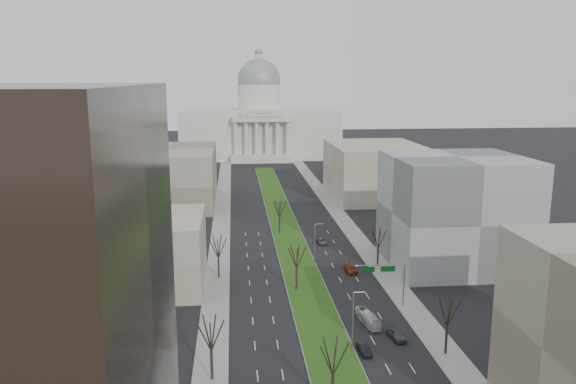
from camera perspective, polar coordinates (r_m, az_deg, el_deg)
ground at (r=148.74m, az=-0.10°, el=-4.25°), size 600.00×600.00×0.00m
median at (r=147.74m, az=-0.06°, el=-4.31°), size 8.00×222.03×0.20m
sidewalk_left at (r=124.28m, az=-7.10°, el=-7.52°), size 5.00×330.00×0.15m
sidewalk_right at (r=128.08m, az=8.87°, el=-6.99°), size 5.00×330.00×0.15m
capitol at (r=293.37m, az=-2.92°, el=6.80°), size 80.00×46.00×55.00m
building_beige_left at (r=114.20m, az=-15.15°, el=-5.92°), size 26.00×22.00×14.00m
building_grey_right at (r=127.24m, az=16.60°, el=-1.88°), size 28.00×26.00×24.00m
building_far_left at (r=186.38m, az=-12.08°, el=1.57°), size 30.00×40.00×18.00m
building_far_right at (r=196.23m, az=8.86°, el=2.18°), size 30.00×40.00×18.00m
tree_left_mid at (r=78.09m, az=-7.85°, el=-13.96°), size 5.40×5.40×9.72m
tree_left_far at (r=115.53m, az=-7.12°, el=-5.47°), size 5.28×5.28×9.50m
tree_right_mid at (r=87.24m, az=15.95°, el=-11.38°), size 5.52×5.52×9.94m
tree_right_far at (r=123.33m, az=9.17°, el=-4.58°), size 5.04×5.04×9.07m
tree_median_a at (r=71.83m, az=4.62°, el=-16.28°), size 5.40×5.40×9.72m
tree_median_b at (r=108.43m, az=0.88°, el=-6.44°), size 5.40×5.40×9.72m
tree_median_c at (r=146.81m, az=-0.87°, el=-1.64°), size 5.40×5.40×9.72m
streetlamp_median_b at (r=87.05m, az=6.65°, el=-12.73°), size 1.90×0.20×9.16m
streetlamp_median_c at (r=124.00m, az=2.75°, el=-5.19°), size 1.90×0.20×9.16m
mast_arm_signs at (r=102.35m, az=10.26°, el=-8.27°), size 9.12×0.24×8.09m
car_grey_near at (r=92.83m, az=10.96°, el=-14.00°), size 2.60×4.85×1.57m
car_black at (r=87.87m, az=7.74°, el=-15.50°), size 1.78×4.19×1.35m
car_red at (r=120.73m, az=6.35°, el=-7.74°), size 2.19×5.19×1.49m
car_grey_far at (r=140.03m, az=3.43°, el=-5.02°), size 2.41×4.57×1.23m
box_van at (r=96.94m, az=8.14°, el=-12.60°), size 2.89×7.47×2.03m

